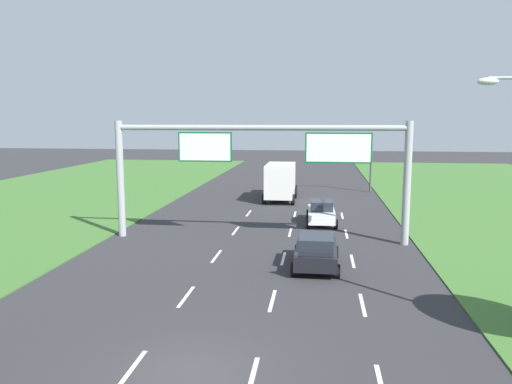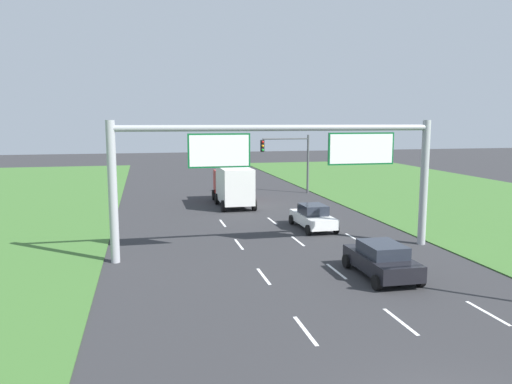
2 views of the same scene
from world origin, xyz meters
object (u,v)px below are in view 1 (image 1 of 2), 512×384
object	(u,v)px
car_near_red	(321,212)
box_truck	(281,180)
car_lead_silver	(316,251)
traffic_light_mast	(351,152)
sign_gantry	(263,157)

from	to	relation	value
car_near_red	box_truck	size ratio (longest dim) A/B	0.63
car_near_red	box_truck	distance (m)	10.55
car_lead_silver	box_truck	bearing A→B (deg)	99.74
car_lead_silver	traffic_light_mast	distance (m)	25.90
car_lead_silver	sign_gantry	world-z (taller)	sign_gantry
sign_gantry	box_truck	bearing A→B (deg)	90.33
box_truck	traffic_light_mast	size ratio (longest dim) A/B	1.27
car_near_red	car_lead_silver	bearing A→B (deg)	-92.89
traffic_light_mast	sign_gantry	bearing A→B (deg)	-106.98
box_truck	sign_gantry	distance (m)	15.42
car_near_red	sign_gantry	world-z (taller)	sign_gantry
car_near_red	sign_gantry	distance (m)	7.47
car_lead_silver	sign_gantry	xyz separation A→B (m)	(-3.16, 4.99, 4.11)
car_near_red	sign_gantry	bearing A→B (deg)	-124.78
box_truck	traffic_light_mast	world-z (taller)	traffic_light_mast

